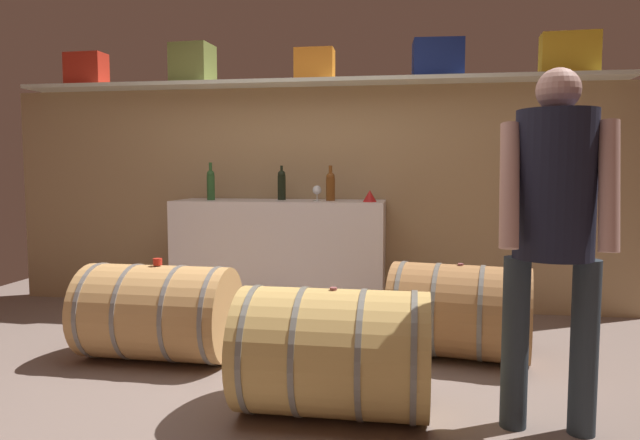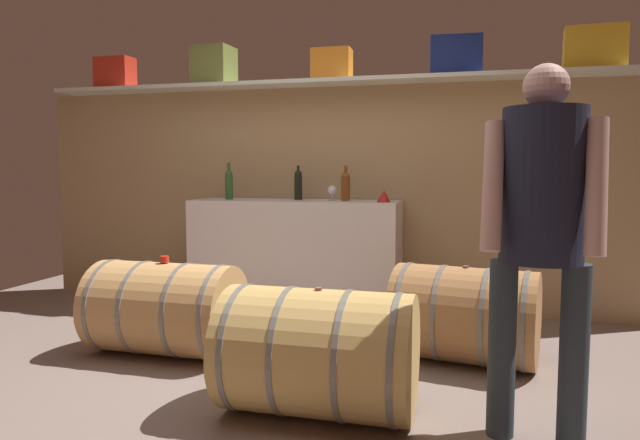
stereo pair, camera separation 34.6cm
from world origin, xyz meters
TOP-DOWN VIEW (x-y plane):
  - ground_plane at (0.00, 0.50)m, footprint 6.70×7.22m
  - back_wall_panel at (0.00, 2.01)m, footprint 5.50×0.10m
  - high_shelf_board at (0.00, 1.86)m, footprint 5.06×0.40m
  - toolcase_red at (-2.02, 1.86)m, footprint 0.35×0.20m
  - toolcase_olive at (-1.04, 1.86)m, footprint 0.35×0.30m
  - toolcase_orange at (0.03, 1.86)m, footprint 0.32×0.19m
  - toolcase_navy at (1.03, 1.86)m, footprint 0.41×0.30m
  - toolcase_yellow at (2.04, 1.86)m, footprint 0.44×0.22m
  - work_cabinet at (-0.24, 1.68)m, footprint 1.73×0.54m
  - wine_bottle_dark at (-0.24, 1.75)m, footprint 0.07×0.07m
  - wine_bottle_amber at (0.19, 1.68)m, footprint 0.07×0.07m
  - wine_bottle_green at (-0.81, 1.64)m, footprint 0.07×0.07m
  - wine_glass at (0.08, 1.65)m, footprint 0.07×0.07m
  - red_funnel at (0.51, 1.57)m, footprint 0.11×0.11m
  - wine_barrel_near at (-0.74, 0.42)m, footprint 0.96×0.63m
  - wine_barrel_far at (1.15, 0.74)m, footprint 0.96×0.74m
  - wine_barrel_flank at (0.46, -0.24)m, footprint 0.93×0.64m
  - tasting_cup at (-0.74, 0.42)m, footprint 0.06×0.06m
  - winemaker_pouring at (1.46, -0.27)m, footprint 0.50×0.39m

SIDE VIEW (x-z plane):
  - ground_plane at x=0.00m, z-range -0.02..0.00m
  - wine_barrel_far at x=1.15m, z-range 0.00..0.61m
  - wine_barrel_near at x=-0.74m, z-range 0.00..0.61m
  - wine_barrel_flank at x=0.46m, z-range 0.00..0.63m
  - work_cabinet at x=-0.24m, z-range 0.00..0.95m
  - tasting_cup at x=-0.74m, z-range 0.61..0.65m
  - back_wall_panel at x=0.00m, z-range 0.00..1.91m
  - red_funnel at x=0.51m, z-range 0.95..1.04m
  - winemaker_pouring at x=1.46m, z-range 0.19..1.84m
  - wine_glass at x=0.08m, z-range 0.97..1.10m
  - wine_bottle_amber at x=0.19m, z-range 0.93..1.22m
  - wine_bottle_dark at x=-0.24m, z-range 0.94..1.23m
  - wine_bottle_green at x=-0.81m, z-range 0.93..1.24m
  - high_shelf_board at x=0.00m, z-range 1.91..1.94m
  - toolcase_orange at x=0.03m, z-range 1.94..2.21m
  - toolcase_red at x=-2.02m, z-range 1.94..2.23m
  - toolcase_navy at x=1.03m, z-range 1.94..2.24m
  - toolcase_yellow at x=2.04m, z-range 1.94..2.26m
  - toolcase_olive at x=-1.04m, z-range 1.94..2.28m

